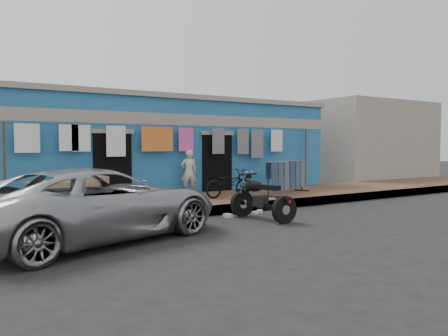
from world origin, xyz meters
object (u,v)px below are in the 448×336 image
car (99,203)px  charpoy (73,193)px  seated_person (189,172)px  motorcycle (262,197)px  jeans_rack (286,177)px  bicycle (229,180)px

car → charpoy: 2.94m
car → seated_person: bearing=-62.3°
seated_person → car: bearing=60.6°
motorcycle → jeans_rack: jeans_rack is taller
bicycle → jeans_rack: 2.04m
car → jeans_rack: (6.52, 2.35, 0.08)m
seated_person → jeans_rack: 3.02m
motorcycle → jeans_rack: (2.64, 2.24, 0.24)m
car → bicycle: bearing=-77.8°
car → bicycle: (4.48, 2.50, 0.05)m
car → jeans_rack: size_ratio=2.24×
seated_person → charpoy: (-3.69, -0.93, -0.33)m
motorcycle → charpoy: (-3.66, 2.83, 0.06)m
motorcycle → charpoy: bearing=131.3°
jeans_rack → car: bearing=-160.2°
seated_person → motorcycle: seated_person is taller
motorcycle → car: bearing=170.6°
car → charpoy: size_ratio=2.35×
seated_person → jeans_rack: seated_person is taller
charpoy → motorcycle: bearing=-37.7°
bicycle → jeans_rack: jeans_rack is taller
bicycle → charpoy: (-4.26, 0.44, -0.15)m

